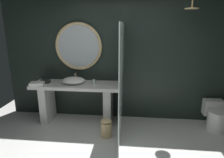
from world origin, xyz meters
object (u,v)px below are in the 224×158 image
tumbler_cup (94,82)px  toilet (216,117)px  vessel_sink (74,80)px  tissue_box (46,81)px  round_wall_mirror (78,46)px  waste_bin (106,128)px  folded_hand_towel (37,84)px  rain_shower_head (192,8)px

tumbler_cup → toilet: bearing=-1.1°
tumbler_cup → vessel_sink: bearing=-177.5°
tumbler_cup → tissue_box: tumbler_cup is taller
tissue_box → round_wall_mirror: (0.63, 0.30, 0.67)m
vessel_sink → waste_bin: 1.15m
round_wall_mirror → waste_bin: (0.67, -0.80, -1.37)m
vessel_sink → tissue_box: size_ratio=2.82×
tumbler_cup → toilet: tumbler_cup is taller
waste_bin → folded_hand_towel: size_ratio=1.29×
tissue_box → folded_hand_towel: size_ratio=0.62×
tissue_box → waste_bin: (1.30, -0.50, -0.70)m
waste_bin → folded_hand_towel: (-1.40, 0.34, 0.69)m
toilet → vessel_sink: bearing=179.4°
vessel_sink → round_wall_mirror: round_wall_mirror is taller
tissue_box → rain_shower_head: 3.05m
toilet → waste_bin: 2.14m
tissue_box → folded_hand_towel: (-0.10, -0.17, -0.01)m
vessel_sink → folded_hand_towel: (-0.68, -0.19, -0.03)m
toilet → folded_hand_towel: folded_hand_towel is taller
vessel_sink → folded_hand_towel: bearing=-164.5°
toilet → round_wall_mirror: bearing=173.6°
rain_shower_head → waste_bin: bearing=-160.0°
waste_bin → folded_hand_towel: 1.60m
tissue_box → folded_hand_towel: tissue_box is taller
tumbler_cup → rain_shower_head: 2.22m
folded_hand_towel → waste_bin: bearing=-13.5°
tumbler_cup → tissue_box: bearing=-177.7°
round_wall_mirror → toilet: 3.06m
rain_shower_head → folded_hand_towel: 3.16m
round_wall_mirror → tumbler_cup: bearing=-36.6°
rain_shower_head → toilet: 2.11m
toilet → folded_hand_towel: bearing=-177.4°
vessel_sink → toilet: 2.88m
toilet → folded_hand_towel: 3.54m
vessel_sink → toilet: vessel_sink is taller
tissue_box → folded_hand_towel: bearing=-121.8°
vessel_sink → tumbler_cup: (0.41, 0.02, -0.02)m
tissue_box → rain_shower_head: (2.72, 0.02, 1.38)m
round_wall_mirror → rain_shower_head: size_ratio=3.61×
round_wall_mirror → waste_bin: round_wall_mirror is taller
waste_bin → round_wall_mirror: bearing=129.7°
round_wall_mirror → vessel_sink: bearing=-100.8°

